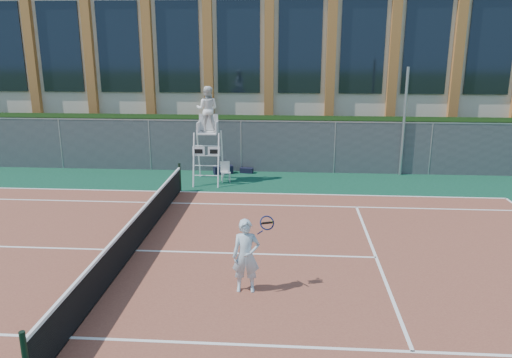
# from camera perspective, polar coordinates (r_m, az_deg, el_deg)

# --- Properties ---
(ground) EXTENTS (120.00, 120.00, 0.00)m
(ground) POSITION_cam_1_polar(r_m,az_deg,el_deg) (13.95, -13.63, -8.06)
(ground) COLOR #233814
(apron) EXTENTS (36.00, 20.00, 0.01)m
(apron) POSITION_cam_1_polar(r_m,az_deg,el_deg) (14.83, -12.48, -6.53)
(apron) COLOR #0D3926
(apron) RESTS_ON ground
(tennis_court) EXTENTS (23.77, 10.97, 0.02)m
(tennis_court) POSITION_cam_1_polar(r_m,az_deg,el_deg) (13.94, -13.63, -7.99)
(tennis_court) COLOR brown
(tennis_court) RESTS_ON apron
(tennis_net) EXTENTS (0.10, 11.30, 1.10)m
(tennis_net) POSITION_cam_1_polar(r_m,az_deg,el_deg) (13.75, -13.77, -6.01)
(tennis_net) COLOR black
(tennis_net) RESTS_ON ground
(fence) EXTENTS (40.00, 0.06, 2.20)m
(fence) POSITION_cam_1_polar(r_m,az_deg,el_deg) (21.80, -6.96, 3.77)
(fence) COLOR #595E60
(fence) RESTS_ON ground
(hedge) EXTENTS (40.00, 1.40, 2.20)m
(hedge) POSITION_cam_1_polar(r_m,az_deg,el_deg) (22.96, -6.40, 4.37)
(hedge) COLOR black
(hedge) RESTS_ON ground
(building) EXTENTS (45.00, 10.60, 8.22)m
(building) POSITION_cam_1_polar(r_m,az_deg,el_deg) (30.42, -3.86, 12.89)
(building) COLOR beige
(building) RESTS_ON ground
(steel_pole) EXTENTS (0.12, 0.12, 4.49)m
(steel_pole) POSITION_cam_1_polar(r_m,az_deg,el_deg) (21.62, 16.55, 6.23)
(steel_pole) COLOR #9EA0A5
(steel_pole) RESTS_ON ground
(umpire_chair) EXTENTS (1.08, 1.66, 3.86)m
(umpire_chair) POSITION_cam_1_polar(r_m,az_deg,el_deg) (19.66, -5.58, 7.64)
(umpire_chair) COLOR white
(umpire_chair) RESTS_ON ground
(plastic_chair) EXTENTS (0.45, 0.45, 0.81)m
(plastic_chair) POSITION_cam_1_polar(r_m,az_deg,el_deg) (20.09, -3.53, 1.04)
(plastic_chair) COLOR silver
(plastic_chair) RESTS_ON apron
(sports_bag_near) EXTENTS (0.87, 0.62, 0.34)m
(sports_bag_near) POSITION_cam_1_polar(r_m,az_deg,el_deg) (21.35, -3.77, 1.07)
(sports_bag_near) COLOR black
(sports_bag_near) RESTS_ON apron
(sports_bag_far) EXTENTS (0.58, 0.32, 0.22)m
(sports_bag_far) POSITION_cam_1_polar(r_m,az_deg,el_deg) (21.44, -1.08, 0.99)
(sports_bag_far) COLOR black
(sports_bag_far) RESTS_ON apron
(tennis_player) EXTENTS (0.96, 0.66, 1.70)m
(tennis_player) POSITION_cam_1_polar(r_m,az_deg,el_deg) (11.17, -1.12, -8.75)
(tennis_player) COLOR silver
(tennis_player) RESTS_ON tennis_court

